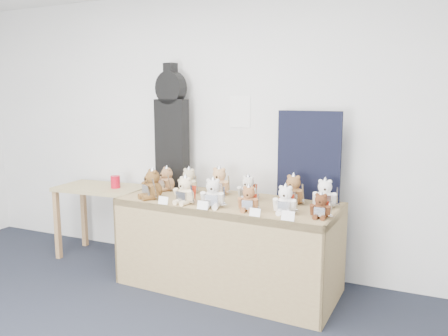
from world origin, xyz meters
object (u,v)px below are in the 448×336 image
at_px(teddy_front_end, 321,207).
at_px(teddy_front_far_left, 152,185).
at_px(side_table, 102,198).
at_px(teddy_back_end, 325,195).
at_px(display_table, 224,221).
at_px(teddy_back_centre_left, 219,182).
at_px(teddy_back_centre_right, 248,189).
at_px(teddy_front_left, 185,191).
at_px(teddy_back_far_left, 166,180).
at_px(teddy_front_centre, 213,194).
at_px(teddy_back_right, 293,191).
at_px(teddy_front_far_right, 285,201).
at_px(red_cup, 115,182).
at_px(guitar_case, 172,127).
at_px(teddy_back_left, 189,182).
at_px(teddy_front_right, 249,200).

bearing_deg(teddy_front_end, teddy_front_far_left, 177.65).
bearing_deg(teddy_front_far_left, side_table, -172.14).
bearing_deg(teddy_back_end, display_table, -178.12).
xyz_separation_m(teddy_back_centre_left, teddy_back_centre_right, (0.32, -0.10, -0.02)).
relative_size(teddy_front_left, teddy_back_centre_right, 1.07).
distance_m(side_table, teddy_back_far_left, 0.84).
bearing_deg(teddy_front_left, teddy_back_end, 27.25).
bearing_deg(teddy_front_centre, teddy_back_centre_right, 50.75).
relative_size(display_table, teddy_front_far_left, 6.44).
xyz_separation_m(teddy_back_right, teddy_back_end, (0.27, -0.01, -0.01)).
bearing_deg(teddy_front_end, display_table, 168.50).
bearing_deg(teddy_front_far_right, red_cup, 163.69).
relative_size(side_table, guitar_case, 0.77).
height_order(teddy_back_centre_left, teddy_back_far_left, teddy_back_centre_left).
distance_m(teddy_front_left, teddy_back_centre_left, 0.44).
distance_m(guitar_case, teddy_back_left, 0.62).
bearing_deg(teddy_back_end, teddy_front_far_right, -137.35).
distance_m(teddy_front_end, teddy_back_left, 1.36).
distance_m(teddy_back_left, teddy_back_right, 1.01).
height_order(display_table, teddy_back_centre_right, teddy_back_centre_right).
distance_m(teddy_back_end, teddy_back_far_left, 1.52).
relative_size(teddy_front_left, teddy_back_left, 0.99).
bearing_deg(teddy_front_right, teddy_back_centre_right, 103.26).
xyz_separation_m(teddy_front_right, teddy_front_far_right, (0.29, 0.04, 0.01)).
distance_m(teddy_back_right, teddy_back_far_left, 1.25).
xyz_separation_m(teddy_front_far_right, teddy_back_end, (0.24, 0.32, 0.01)).
distance_m(side_table, teddy_back_end, 2.33).
xyz_separation_m(red_cup, teddy_front_left, (1.03, -0.40, 0.07)).
xyz_separation_m(teddy_back_left, teddy_back_right, (1.01, -0.02, 0.01)).
bearing_deg(teddy_back_centre_left, teddy_front_end, -26.98).
distance_m(guitar_case, red_cup, 0.81).
height_order(guitar_case, teddy_front_end, guitar_case).
bearing_deg(teddy_back_centre_left, teddy_front_centre, -76.69).
xyz_separation_m(display_table, teddy_front_right, (0.29, -0.18, 0.26)).
relative_size(teddy_front_far_right, teddy_front_end, 1.18).
bearing_deg(side_table, teddy_back_centre_right, -5.98).
relative_size(teddy_front_right, teddy_back_centre_left, 0.79).
distance_m(teddy_front_far_left, teddy_back_far_left, 0.36).
relative_size(red_cup, teddy_front_left, 0.48).
distance_m(side_table, teddy_front_end, 2.40).
distance_m(teddy_front_left, teddy_front_end, 1.14).
relative_size(side_table, teddy_front_left, 3.55).
relative_size(display_table, teddy_front_right, 8.46).
xyz_separation_m(side_table, teddy_back_far_left, (0.80, -0.01, 0.26)).
bearing_deg(teddy_front_centre, teddy_back_left, 124.90).
distance_m(teddy_back_left, teddy_back_far_left, 0.25).
distance_m(side_table, teddy_back_right, 2.07).
bearing_deg(teddy_front_end, teddy_back_far_left, 165.11).
distance_m(red_cup, teddy_back_left, 0.86).
xyz_separation_m(side_table, teddy_front_far_left, (0.86, -0.36, 0.28)).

